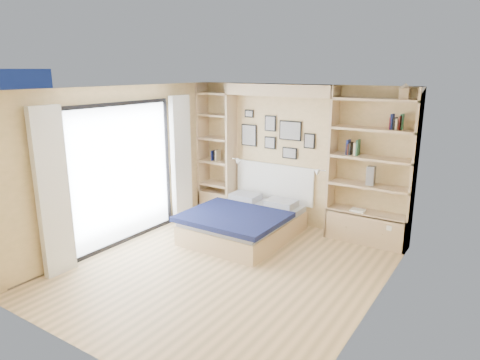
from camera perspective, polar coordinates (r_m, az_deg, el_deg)
The scene contains 8 objects.
ground at distance 6.16m, azimuth -1.94°, elevation -11.88°, with size 4.50×4.50×0.00m, color #E1B882.
room_shell at distance 7.20m, azimuth 2.40°, elevation 1.17°, with size 4.50×4.50×4.50m.
bed at distance 7.21m, azimuth 0.61°, elevation -5.57°, with size 1.58×2.01×1.07m.
photo_gallery at distance 7.73m, azimuth 4.68°, elevation 6.05°, with size 1.48×0.02×0.82m.
reading_lamps at distance 7.56m, azimuth 4.81°, elevation 1.96°, with size 1.92×0.12×0.15m.
shelf_decor at distance 6.97m, azimuth 15.47°, elevation 5.34°, with size 3.57×0.23×2.03m.
deck at distance 8.59m, azimuth -22.15°, elevation -5.19°, with size 3.20×4.00×0.05m, color brown.
deck_chair at distance 8.39m, azimuth -21.96°, elevation -2.73°, with size 0.73×0.95×0.84m.
Camera 1 is at (3.17, -4.51, 2.74)m, focal length 32.00 mm.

